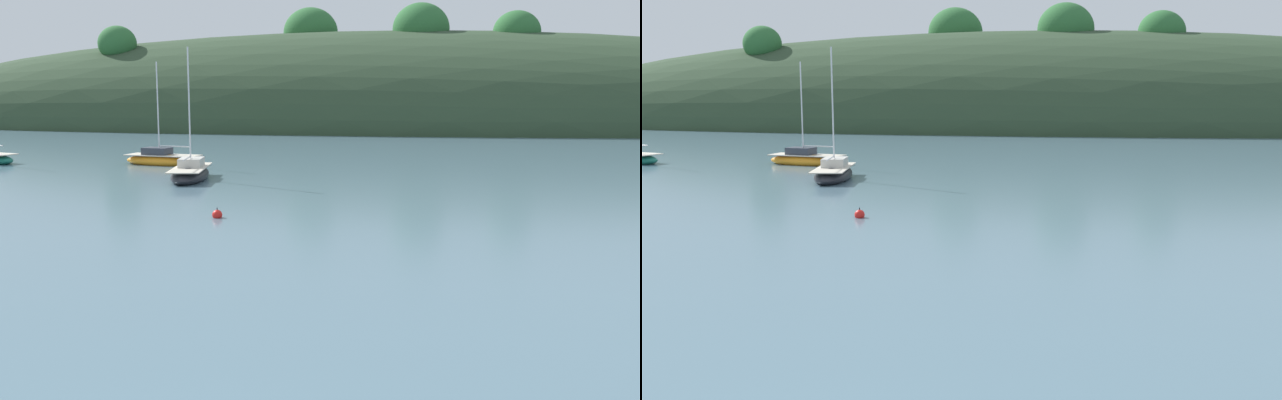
% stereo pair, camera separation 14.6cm
% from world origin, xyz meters
% --- Properties ---
extents(far_shoreline_hill, '(150.00, 36.00, 27.87)m').
position_xyz_m(far_shoreline_hill, '(-0.03, 88.95, 0.08)').
color(far_shoreline_hill, '#2D422B').
rests_on(far_shoreline_hill, ground).
extents(sailboat_black_sloop, '(6.05, 2.97, 7.35)m').
position_xyz_m(sailboat_black_sloop, '(-14.34, 41.47, 0.36)').
color(sailboat_black_sloop, orange).
rests_on(sailboat_black_sloop, ground).
extents(sailboat_white_near, '(2.96, 6.31, 8.01)m').
position_xyz_m(sailboat_white_near, '(-9.86, 33.99, 0.37)').
color(sailboat_white_near, '#232328').
rests_on(sailboat_white_near, ground).
extents(mooring_buoy_inner, '(0.44, 0.44, 0.54)m').
position_xyz_m(mooring_buoy_inner, '(-4.75, 22.04, 0.12)').
color(mooring_buoy_inner, red).
rests_on(mooring_buoy_inner, ground).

